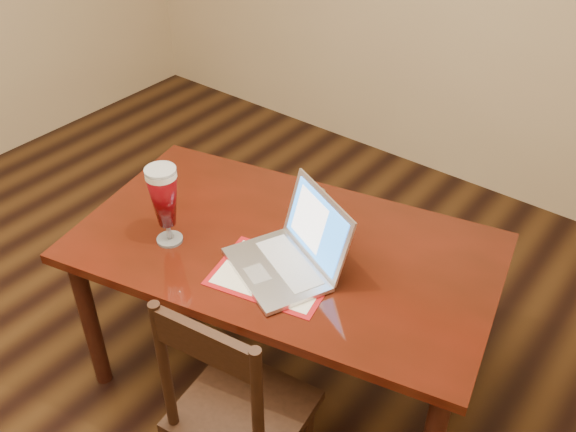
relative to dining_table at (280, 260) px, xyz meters
The scene contains 2 objects.
dining_table is the anchor object (origin of this frame).
dining_chair 0.57m from the dining_table, 66.53° to the right, with size 0.45×0.43×0.94m.
Camera 1 is at (1.43, -0.76, 2.16)m, focal length 40.00 mm.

